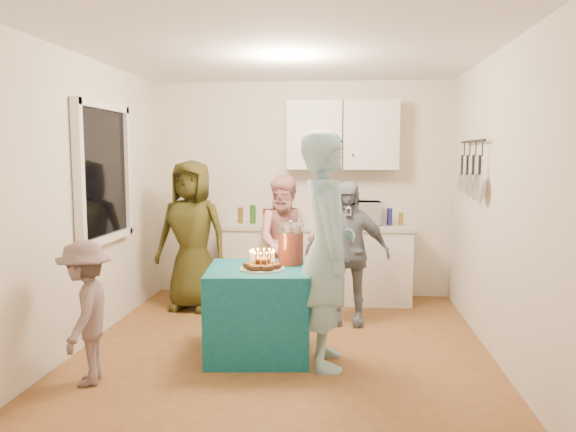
# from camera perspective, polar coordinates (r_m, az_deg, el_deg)

# --- Properties ---
(floor) EXTENTS (4.00, 4.00, 0.00)m
(floor) POSITION_cam_1_polar(r_m,az_deg,el_deg) (5.17, -0.39, -13.20)
(floor) COLOR brown
(floor) RESTS_ON ground
(ceiling) EXTENTS (4.00, 4.00, 0.00)m
(ceiling) POSITION_cam_1_polar(r_m,az_deg,el_deg) (4.96, -0.41, 16.45)
(ceiling) COLOR white
(ceiling) RESTS_ON floor
(back_wall) EXTENTS (3.60, 3.60, 0.00)m
(back_wall) POSITION_cam_1_polar(r_m,az_deg,el_deg) (6.88, 1.35, 2.72)
(back_wall) COLOR silver
(back_wall) RESTS_ON floor
(left_wall) EXTENTS (4.00, 4.00, 0.00)m
(left_wall) POSITION_cam_1_polar(r_m,az_deg,el_deg) (5.39, -19.80, 1.39)
(left_wall) COLOR silver
(left_wall) RESTS_ON floor
(right_wall) EXTENTS (4.00, 4.00, 0.00)m
(right_wall) POSITION_cam_1_polar(r_m,az_deg,el_deg) (5.04, 20.42, 1.05)
(right_wall) COLOR silver
(right_wall) RESTS_ON floor
(window_night) EXTENTS (0.04, 1.00, 1.20)m
(window_night) POSITION_cam_1_polar(r_m,az_deg,el_deg) (5.64, -18.31, 4.18)
(window_night) COLOR black
(window_night) RESTS_ON left_wall
(counter) EXTENTS (2.20, 0.58, 0.86)m
(counter) POSITION_cam_1_polar(r_m,az_deg,el_deg) (6.68, 2.85, -4.91)
(counter) COLOR white
(counter) RESTS_ON floor
(countertop) EXTENTS (2.24, 0.62, 0.05)m
(countertop) POSITION_cam_1_polar(r_m,az_deg,el_deg) (6.61, 2.87, -1.04)
(countertop) COLOR beige
(countertop) RESTS_ON counter
(upper_cabinet) EXTENTS (1.30, 0.30, 0.80)m
(upper_cabinet) POSITION_cam_1_polar(r_m,az_deg,el_deg) (6.71, 5.57, 8.16)
(upper_cabinet) COLOR white
(upper_cabinet) RESTS_ON back_wall
(pot_rack) EXTENTS (0.12, 1.00, 0.60)m
(pot_rack) POSITION_cam_1_polar(r_m,az_deg,el_deg) (5.68, 17.96, 4.71)
(pot_rack) COLOR black
(pot_rack) RESTS_ON right_wall
(microwave) EXTENTS (0.52, 0.38, 0.27)m
(microwave) POSITION_cam_1_polar(r_m,az_deg,el_deg) (6.59, 7.24, 0.30)
(microwave) COLOR white
(microwave) RESTS_ON countertop
(party_table) EXTENTS (0.93, 0.93, 0.76)m
(party_table) POSITION_cam_1_polar(r_m,az_deg,el_deg) (4.91, -3.04, -9.62)
(party_table) COLOR #10586A
(party_table) RESTS_ON floor
(donut_cake) EXTENTS (0.38, 0.38, 0.18)m
(donut_cake) POSITION_cam_1_polar(r_m,az_deg,el_deg) (4.72, -2.63, -4.39)
(donut_cake) COLOR #381C0C
(donut_cake) RESTS_ON party_table
(punch_jar) EXTENTS (0.22, 0.22, 0.34)m
(punch_jar) POSITION_cam_1_polar(r_m,az_deg,el_deg) (4.95, 0.28, -2.96)
(punch_jar) COLOR #B2250E
(punch_jar) RESTS_ON party_table
(man_birthday) EXTENTS (0.53, 0.75, 1.91)m
(man_birthday) POSITION_cam_1_polar(r_m,az_deg,el_deg) (4.55, 3.98, -3.45)
(man_birthday) COLOR #8EBBCE
(man_birthday) RESTS_ON floor
(woman_back_left) EXTENTS (0.88, 0.64, 1.67)m
(woman_back_left) POSITION_cam_1_polar(r_m,az_deg,el_deg) (6.32, -9.73, -1.94)
(woman_back_left) COLOR #575318
(woman_back_left) RESTS_ON floor
(woman_back_center) EXTENTS (0.76, 0.61, 1.49)m
(woman_back_center) POSITION_cam_1_polar(r_m,az_deg,el_deg) (6.29, -0.12, -2.68)
(woman_back_center) COLOR #D9717B
(woman_back_center) RESTS_ON floor
(woman_back_right) EXTENTS (0.88, 0.41, 1.46)m
(woman_back_right) POSITION_cam_1_polar(r_m,az_deg,el_deg) (5.73, 6.02, -3.75)
(woman_back_right) COLOR black
(woman_back_right) RESTS_ON floor
(child_near_left) EXTENTS (0.53, 0.77, 1.09)m
(child_near_left) POSITION_cam_1_polar(r_m,az_deg,el_deg) (4.52, -19.89, -9.21)
(child_near_left) COLOR #5E4B4D
(child_near_left) RESTS_ON floor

